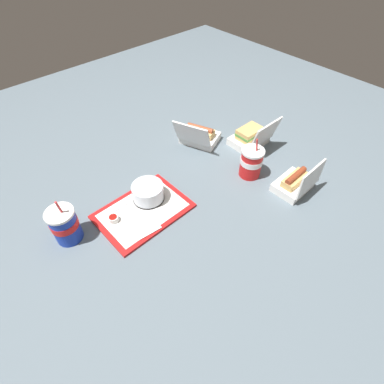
# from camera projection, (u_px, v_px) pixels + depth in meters

# --- Properties ---
(ground_plane) EXTENTS (3.20, 3.20, 0.00)m
(ground_plane) POSITION_uv_depth(u_px,v_px,m) (199.00, 202.00, 1.29)
(ground_plane) COLOR slate
(food_tray) EXTENTS (0.37, 0.27, 0.01)m
(food_tray) POSITION_uv_depth(u_px,v_px,m) (143.00, 211.00, 1.25)
(food_tray) COLOR red
(food_tray) RESTS_ON ground_plane
(cake_container) EXTENTS (0.14, 0.14, 0.07)m
(cake_container) POSITION_uv_depth(u_px,v_px,m) (148.00, 192.00, 1.27)
(cake_container) COLOR black
(cake_container) RESTS_ON food_tray
(ketchup_cup) EXTENTS (0.04, 0.04, 0.02)m
(ketchup_cup) POSITION_uv_depth(u_px,v_px,m) (113.00, 219.00, 1.20)
(ketchup_cup) COLOR white
(ketchup_cup) RESTS_ON food_tray
(napkin_stack) EXTENTS (0.11, 0.11, 0.00)m
(napkin_stack) POSITION_uv_depth(u_px,v_px,m) (145.00, 225.00, 1.19)
(napkin_stack) COLOR white
(napkin_stack) RESTS_ON food_tray
(plastic_fork) EXTENTS (0.11, 0.01, 0.00)m
(plastic_fork) POSITION_uv_depth(u_px,v_px,m) (116.00, 210.00, 1.24)
(plastic_fork) COLOR white
(plastic_fork) RESTS_ON food_tray
(clamshell_hotdog_front) EXTENTS (0.17, 0.14, 0.17)m
(clamshell_hotdog_front) POSITION_uv_depth(u_px,v_px,m) (295.00, 183.00, 1.32)
(clamshell_hotdog_front) COLOR white
(clamshell_hotdog_front) RESTS_ON ground_plane
(clamshell_sandwich_left) EXTENTS (0.18, 0.19, 0.18)m
(clamshell_sandwich_left) POSITION_uv_depth(u_px,v_px,m) (250.00, 137.00, 1.54)
(clamshell_sandwich_left) COLOR white
(clamshell_sandwich_left) RESTS_ON ground_plane
(clamshell_hotdog_corner) EXTENTS (0.25, 0.24, 0.17)m
(clamshell_hotdog_corner) POSITION_uv_depth(u_px,v_px,m) (199.00, 136.00, 1.56)
(clamshell_hotdog_corner) COLOR white
(clamshell_hotdog_corner) RESTS_ON ground_plane
(soda_cup_front) EXTENTS (0.10, 0.10, 0.20)m
(soda_cup_front) POSITION_uv_depth(u_px,v_px,m) (251.00, 162.00, 1.36)
(soda_cup_front) COLOR red
(soda_cup_front) RESTS_ON ground_plane
(soda_cup_left) EXTENTS (0.11, 0.11, 0.21)m
(soda_cup_left) POSITION_uv_depth(u_px,v_px,m) (65.00, 225.00, 1.11)
(soda_cup_left) COLOR #1938B7
(soda_cup_left) RESTS_ON ground_plane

